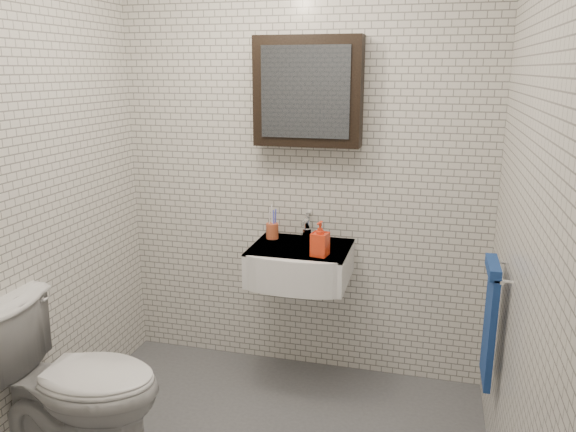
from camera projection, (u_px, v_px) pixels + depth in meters
The scene contains 8 objects.
room_shell at pixel (246, 158), 2.30m from camera, with size 2.22×2.02×2.51m.
washbasin at pixel (299, 265), 3.15m from camera, with size 0.55×0.50×0.20m.
faucet at pixel (307, 228), 3.30m from camera, with size 0.06×0.20×0.15m.
mirror_cabinet at pixel (308, 92), 3.10m from camera, with size 0.60×0.15×0.60m.
towel_rail at pixel (490, 317), 2.56m from camera, with size 0.09×0.30×0.58m.
toothbrush_cup at pixel (272, 230), 3.31m from camera, with size 0.10×0.10×0.20m.
soap_bottle at pixel (320, 239), 2.99m from camera, with size 0.09×0.09×0.19m, color orange.
toilet at pixel (74, 383), 2.60m from camera, with size 0.46×0.81×0.83m, color silver.
Camera 1 is at (0.75, -2.17, 1.82)m, focal length 35.00 mm.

